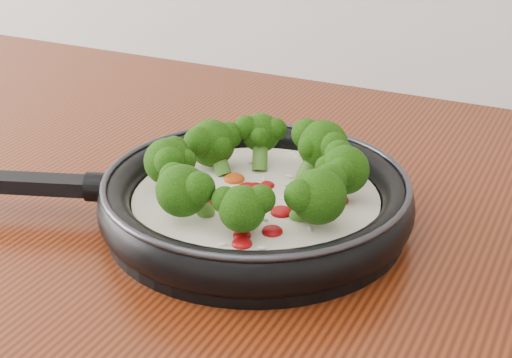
% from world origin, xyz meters
% --- Properties ---
extents(skillet, '(0.50, 0.39, 0.09)m').
position_xyz_m(skillet, '(0.07, 1.04, 0.93)').
color(skillet, black).
rests_on(skillet, counter).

